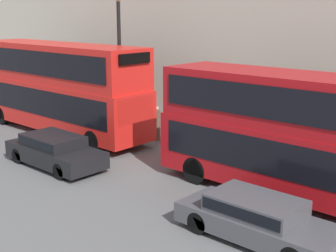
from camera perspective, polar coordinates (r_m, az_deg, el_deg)
The scene contains 6 objects.
bus_leading at distance 15.59m, azimuth 16.87°, elevation -0.90°, with size 2.59×10.63×4.16m.
bus_second_in_queue at distance 24.39m, azimuth -13.10°, elevation 4.95°, with size 2.59×11.15×4.56m.
car_dark_sedan at distance 13.16m, azimuth 10.82°, elevation -10.85°, with size 1.79×4.56×1.22m.
car_hatchback at distance 19.40m, azimuth -13.66°, elevation -2.80°, with size 1.85×4.54×1.28m.
street_lamp at distance 23.06m, azimuth -5.95°, elevation 9.17°, with size 0.44×0.44×6.99m.
pedestrian at distance 22.67m, azimuth -1.39°, elevation 0.19°, with size 0.36×0.36×1.67m.
Camera 1 is at (-12.14, -0.84, 6.07)m, focal length 50.00 mm.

